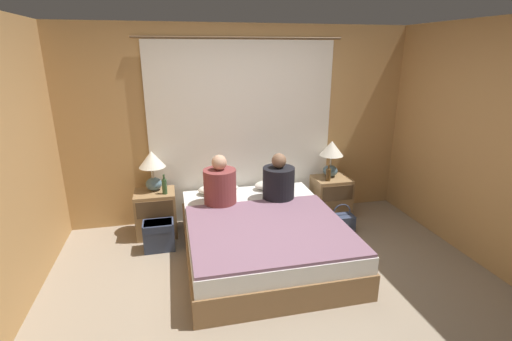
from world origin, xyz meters
TOP-DOWN VIEW (x-y plane):
  - ground_plane at (0.00, 0.00)m, footprint 16.00×16.00m
  - wall_back at (0.00, 1.83)m, footprint 4.57×0.06m
  - wall_right at (2.25, 0.00)m, footprint 0.06×3.72m
  - curtain_panel at (0.00, 1.77)m, footprint 2.57×0.02m
  - bed at (0.00, 0.68)m, footprint 1.66×2.06m
  - nightstand_left at (-1.15, 1.46)m, footprint 0.48×0.41m
  - nightstand_right at (1.15, 1.46)m, footprint 0.48×0.41m
  - lamp_left at (-1.15, 1.53)m, footprint 0.31×0.31m
  - lamp_right at (1.15, 1.53)m, footprint 0.31×0.31m
  - pillow_left at (-0.36, 1.53)m, footprint 0.52×0.28m
  - pillow_right at (0.36, 1.53)m, footprint 0.52×0.28m
  - blanket_on_bed at (0.00, 0.41)m, footprint 1.60×1.45m
  - person_left_in_bed at (-0.39, 1.17)m, footprint 0.38×0.38m
  - person_right_in_bed at (0.32, 1.17)m, footprint 0.38×0.38m
  - beer_bottle_on_left_stand at (-1.02, 1.37)m, footprint 0.06×0.06m
  - beer_bottle_on_right_stand at (1.05, 1.37)m, footprint 0.06×0.06m
  - backpack_on_floor at (-1.12, 1.06)m, footprint 0.34×0.24m
  - handbag_on_floor at (1.11, 1.02)m, footprint 0.31×0.19m

SIDE VIEW (x-z plane):
  - ground_plane at x=0.00m, z-range 0.00..0.00m
  - handbag_on_floor at x=1.11m, z-range -0.07..0.30m
  - backpack_on_floor at x=-1.12m, z-range 0.02..0.37m
  - bed at x=0.00m, z-range 0.00..0.44m
  - nightstand_left at x=-1.15m, z-range 0.00..0.56m
  - nightstand_right at x=1.15m, z-range 0.00..0.56m
  - blanket_on_bed at x=0.00m, z-range 0.45..0.48m
  - pillow_left at x=-0.36m, z-range 0.45..0.57m
  - pillow_right at x=0.36m, z-range 0.45..0.57m
  - beer_bottle_on_right_stand at x=1.05m, z-range 0.54..0.76m
  - beer_bottle_on_left_stand at x=-1.02m, z-range 0.54..0.78m
  - person_right_in_bed at x=0.32m, z-range 0.38..0.96m
  - person_left_in_bed at x=-0.39m, z-range 0.38..0.99m
  - lamp_left at x=-1.15m, z-range 0.63..1.12m
  - lamp_right at x=1.15m, z-range 0.63..1.12m
  - curtain_panel at x=0.00m, z-range 0.00..2.34m
  - wall_back at x=0.00m, z-range 0.00..2.50m
  - wall_right at x=2.25m, z-range 0.00..2.50m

